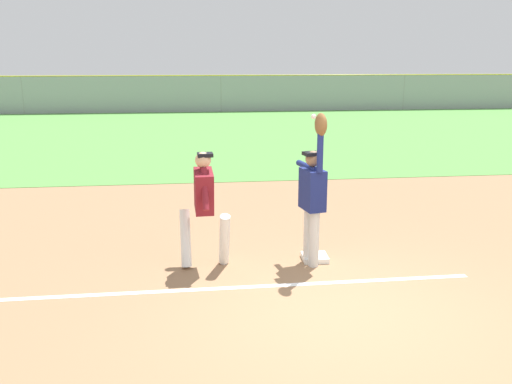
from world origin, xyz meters
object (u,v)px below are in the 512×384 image
Objects in this scene: parked_car_black at (160,98)px; fielder at (313,192)px; parked_car_white at (335,96)px; parked_car_tan at (73,98)px; parked_car_silver at (251,97)px; first_base at (315,257)px; runner at (204,201)px; parked_car_blue at (400,95)px; baseball at (314,116)px.

fielder is at bearing -84.78° from parked_car_black.
parked_car_tan is at bearing 175.78° from parked_car_white.
parked_car_silver is at bearing 175.48° from parked_car_white.
parked_car_white is (7.26, 26.11, 0.63)m from first_base.
runner reaches higher than parked_car_blue.
baseball is at bearing 152.98° from first_base.
fielder is at bearing -6.66° from runner.
fielder is 27.28m from parked_car_white.
baseball is at bearing 0.21° from runner.
first_base is 29.30m from parked_car_blue.
parked_car_black is 0.99× the size of parked_car_blue.
runner is 0.38× the size of parked_car_silver.
parked_car_tan is 1.00× the size of parked_car_black.
runner reaches higher than first_base.
first_base is 0.08× the size of parked_car_silver.
parked_car_tan reaches higher than first_base.
runner is 0.38× the size of parked_car_white.
runner is 0.39× the size of parked_car_tan.
fielder is at bearing -90.33° from parked_car_silver.
parked_car_tan is 20.76m from parked_car_blue.
parked_car_blue is at bearing 66.02° from baseball.
runner is at bearing -93.76° from parked_car_silver.
baseball is at bearing -108.63° from fielder.
parked_car_silver is at bearing 85.66° from baseball.
first_base is at bearing -69.18° from parked_car_tan.
parked_car_blue is (11.93, 26.95, -0.45)m from fielder.
first_base is at bearing -109.87° from parked_car_blue.
runner is at bearing -178.36° from first_base.
parked_car_black is (5.24, -0.17, 0.00)m from parked_car_tan.
baseball is 26.40m from parked_car_black.
parked_car_silver is (3.59, 26.26, -0.32)m from runner.
parked_car_blue is at bearing 4.92° from parked_car_white.
baseball is 0.02× the size of parked_car_white.
fielder is (-0.09, -0.16, 1.08)m from first_base.
fielder is 0.51× the size of parked_car_black.
parked_car_white is at bearing 68.40° from runner.
parked_car_silver is 5.34m from parked_car_white.
fielder is at bearing -69.46° from parked_car_tan.
baseball is 29.32m from parked_car_blue.
parked_car_black and parked_car_white have the same top height.
runner is 30.05m from parked_car_blue.
parked_car_tan is at bearing -83.11° from fielder.
baseball is at bearing -69.29° from parked_car_tan.
parked_car_silver is at bearing 1.52° from parked_car_tan.
first_base is at bearing -84.53° from parked_car_black.
first_base is 2.15m from baseball.
parked_car_tan is (-8.83, 26.47, -0.45)m from fielder.
baseball is 0.02× the size of parked_car_tan.
fielder reaches higher than parked_car_black.
parked_car_silver is 9.93m from parked_car_blue.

